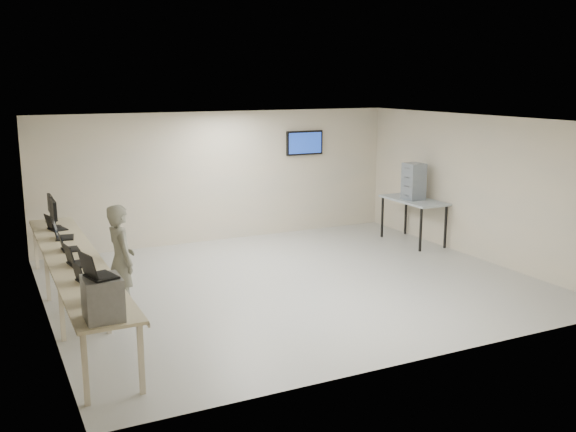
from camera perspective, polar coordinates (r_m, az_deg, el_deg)
name	(u,v)px	position (r m, az deg, el deg)	size (l,w,h in m)	color
room	(293,202)	(10.88, 0.49, 1.22)	(8.01, 7.01, 2.81)	#BEBEBE
workbench	(74,262)	(9.93, -18.46, -3.92)	(0.76, 6.00, 0.90)	beige
equipment_box	(103,298)	(7.26, -16.15, -7.03)	(0.40, 0.45, 0.47)	gray
laptop_on_box	(96,271)	(7.16, -16.73, -4.74)	(0.38, 0.42, 0.28)	black
laptop_0	(94,295)	(7.91, -16.84, -6.72)	(0.36, 0.41, 0.29)	black
laptop_1	(84,277)	(8.66, -17.67, -5.19)	(0.34, 0.38, 0.26)	black
laptop_2	(75,260)	(9.48, -18.38, -3.71)	(0.37, 0.42, 0.30)	black
laptop_3	(67,246)	(10.33, -19.09, -2.54)	(0.28, 0.34, 0.26)	black
laptop_4	(61,234)	(11.13, -19.55, -1.52)	(0.37, 0.42, 0.30)	black
laptop_5	(54,226)	(11.82, -20.08, -0.83)	(0.36, 0.40, 0.27)	black
monitor_near	(54,211)	(12.02, -20.09, 0.45)	(0.22, 0.49, 0.48)	black
monitor_far	(51,206)	(12.52, -20.35, 0.88)	(0.22, 0.49, 0.49)	black
soldier	(121,261)	(9.74, -14.61, -3.89)	(0.62, 0.40, 1.69)	#595C51
side_table	(414,202)	(13.99, 11.11, 1.19)	(0.74, 1.58, 0.95)	#919BA0
storage_bins	(414,181)	(13.91, 11.11, 3.04)	(0.37, 0.41, 0.78)	gray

